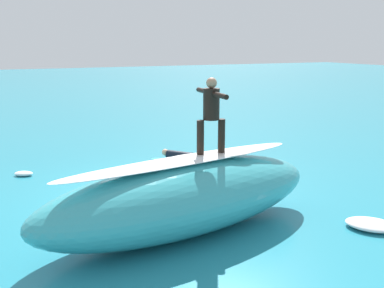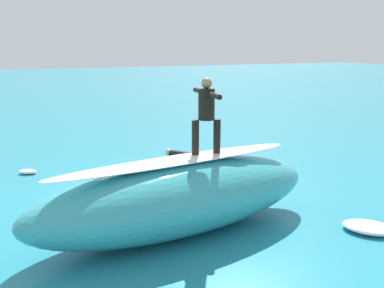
% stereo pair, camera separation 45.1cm
% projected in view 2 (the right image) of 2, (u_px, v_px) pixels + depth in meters
% --- Properties ---
extents(ground_plane, '(120.00, 120.00, 0.00)m').
position_uv_depth(ground_plane, '(137.00, 190.00, 11.81)').
color(ground_plane, teal).
extents(wave_crest, '(6.64, 3.05, 1.48)m').
position_uv_depth(wave_crest, '(179.00, 197.00, 9.04)').
color(wave_crest, teal).
rests_on(wave_crest, ground_plane).
extents(wave_foam_lip, '(5.48, 1.58, 0.08)m').
position_uv_depth(wave_foam_lip, '(178.00, 160.00, 8.86)').
color(wave_foam_lip, white).
rests_on(wave_foam_lip, wave_crest).
extents(surfboard_riding, '(1.93, 0.72, 0.09)m').
position_uv_depth(surfboard_riding, '(206.00, 155.00, 9.21)').
color(surfboard_riding, silver).
rests_on(surfboard_riding, wave_crest).
extents(surfer_riding, '(0.61, 1.47, 1.55)m').
position_uv_depth(surfer_riding, '(206.00, 110.00, 9.00)').
color(surfer_riding, black).
rests_on(surfer_riding, surfboard_riding).
extents(surfboard_paddling, '(1.72, 1.99, 0.10)m').
position_uv_depth(surfboard_paddling, '(183.00, 162.00, 14.36)').
color(surfboard_paddling, '#33B2D1').
rests_on(surfboard_paddling, ground_plane).
extents(surfer_paddling, '(1.30, 1.55, 0.33)m').
position_uv_depth(surfer_paddling, '(187.00, 157.00, 14.26)').
color(surfer_paddling, black).
rests_on(surfer_paddling, surfboard_paddling).
extents(foam_patch_near, '(1.08, 0.98, 0.08)m').
position_uv_depth(foam_patch_near, '(229.00, 187.00, 11.86)').
color(foam_patch_near, white).
rests_on(foam_patch_near, ground_plane).
extents(foam_patch_mid, '(0.63, 0.54, 0.13)m').
position_uv_depth(foam_patch_mid, '(28.00, 172.00, 13.22)').
color(foam_patch_mid, white).
rests_on(foam_patch_mid, ground_plane).
extents(foam_patch_far, '(1.25, 1.29, 0.18)m').
position_uv_depth(foam_patch_far, '(369.00, 227.00, 9.18)').
color(foam_patch_far, white).
rests_on(foam_patch_far, ground_plane).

